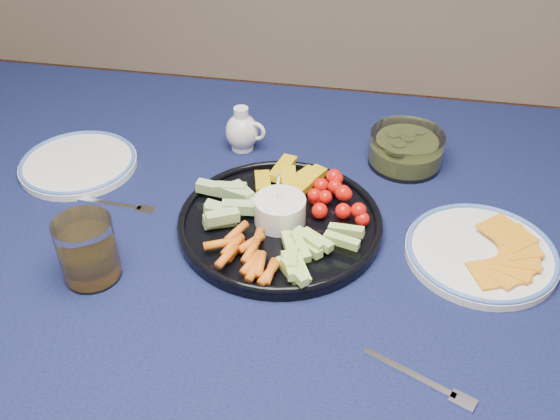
% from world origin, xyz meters
% --- Properties ---
extents(dining_table, '(1.67, 1.07, 0.75)m').
position_xyz_m(dining_table, '(0.00, 0.00, 0.66)').
color(dining_table, '#482F18').
rests_on(dining_table, ground).
extents(crudite_platter, '(0.33, 0.33, 0.11)m').
position_xyz_m(crudite_platter, '(0.05, 0.03, 0.77)').
color(crudite_platter, black).
rests_on(crudite_platter, dining_table).
extents(creamer_pitcher, '(0.08, 0.06, 0.09)m').
position_xyz_m(creamer_pitcher, '(-0.07, 0.26, 0.78)').
color(creamer_pitcher, white).
rests_on(creamer_pitcher, dining_table).
extents(pickle_bowl, '(0.14, 0.14, 0.06)m').
position_xyz_m(pickle_bowl, '(0.24, 0.26, 0.77)').
color(pickle_bowl, silver).
rests_on(pickle_bowl, dining_table).
extents(cheese_plate, '(0.23, 0.23, 0.03)m').
position_xyz_m(cheese_plate, '(0.37, 0.02, 0.76)').
color(cheese_plate, white).
rests_on(cheese_plate, dining_table).
extents(juice_tumbler, '(0.09, 0.09, 0.10)m').
position_xyz_m(juice_tumbler, '(-0.21, -0.13, 0.79)').
color(juice_tumbler, silver).
rests_on(juice_tumbler, dining_table).
extents(fork_left, '(0.15, 0.02, 0.00)m').
position_xyz_m(fork_left, '(-0.23, 0.04, 0.75)').
color(fork_left, white).
rests_on(fork_left, dining_table).
extents(fork_right, '(0.14, 0.08, 0.00)m').
position_xyz_m(fork_right, '(0.29, -0.23, 0.75)').
color(fork_right, white).
rests_on(fork_right, dining_table).
extents(side_plate_extra, '(0.21, 0.21, 0.02)m').
position_xyz_m(side_plate_extra, '(-0.35, 0.14, 0.76)').
color(side_plate_extra, white).
rests_on(side_plate_extra, dining_table).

